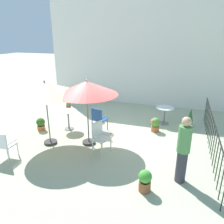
{
  "coord_description": "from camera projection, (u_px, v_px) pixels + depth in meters",
  "views": [
    {
      "loc": [
        2.4,
        -6.81,
        3.53
      ],
      "look_at": [
        0.0,
        0.43,
        0.79
      ],
      "focal_mm": 34.82,
      "sensor_mm": 36.0,
      "label": 1
    }
  ],
  "objects": [
    {
      "name": "ground_plane",
      "position": [
        108.0,
        136.0,
        7.99
      ],
      "size": [
        60.0,
        60.0,
        0.0
      ],
      "primitive_type": "plane",
      "color": "#AFB595"
    },
    {
      "name": "villa_facade",
      "position": [
        136.0,
        52.0,
        10.95
      ],
      "size": [
        9.37,
        0.3,
        5.32
      ],
      "primitive_type": "cube",
      "color": "white",
      "rests_on": "ground"
    },
    {
      "name": "terrace_railing",
      "position": [
        213.0,
        131.0,
        6.74
      ],
      "size": [
        0.03,
        5.67,
        1.01
      ],
      "color": "black",
      "rests_on": "ground"
    },
    {
      "name": "patio_umbrella_0",
      "position": [
        87.0,
        88.0,
        6.8
      ],
      "size": [
        1.99,
        1.99,
        2.22
      ],
      "color": "#2D2D2D",
      "rests_on": "ground"
    },
    {
      "name": "patio_umbrella_1",
      "position": [
        45.0,
        89.0,
        6.81
      ],
      "size": [
        2.22,
        2.22,
        2.19
      ],
      "color": "#2D2D2D",
      "rests_on": "ground"
    },
    {
      "name": "cafe_table_0",
      "position": [
        165.0,
        112.0,
        8.93
      ],
      "size": [
        0.74,
        0.74,
        0.71
      ],
      "color": "silver",
      "rests_on": "ground"
    },
    {
      "name": "cafe_table_1",
      "position": [
        68.0,
        117.0,
        8.39
      ],
      "size": [
        0.66,
        0.66,
        0.76
      ],
      "color": "white",
      "rests_on": "ground"
    },
    {
      "name": "patio_chair_0",
      "position": [
        99.0,
        118.0,
        8.17
      ],
      "size": [
        0.55,
        0.52,
        0.95
      ],
      "color": "#25509D",
      "rests_on": "ground"
    },
    {
      "name": "patio_chair_1",
      "position": [
        100.0,
        135.0,
        6.74
      ],
      "size": [
        0.57,
        0.58,
        0.99
      ],
      "color": "silver",
      "rests_on": "ground"
    },
    {
      "name": "patio_chair_2",
      "position": [
        4.0,
        144.0,
        6.35
      ],
      "size": [
        0.47,
        0.44,
        0.88
      ],
      "color": "silver",
      "rests_on": "ground"
    },
    {
      "name": "potted_plant_0",
      "position": [
        98.0,
        114.0,
        9.3
      ],
      "size": [
        0.35,
        0.37,
        0.49
      ],
      "color": "#B35B34",
      "rests_on": "ground"
    },
    {
      "name": "potted_plant_1",
      "position": [
        145.0,
        180.0,
        5.1
      ],
      "size": [
        0.32,
        0.32,
        0.56
      ],
      "color": "brown",
      "rests_on": "ground"
    },
    {
      "name": "potted_plant_2",
      "position": [
        190.0,
        117.0,
        8.66
      ],
      "size": [
        0.23,
        0.23,
        0.77
      ],
      "color": "brown",
      "rests_on": "ground"
    },
    {
      "name": "potted_plant_3",
      "position": [
        68.0,
        102.0,
        10.64
      ],
      "size": [
        0.23,
        0.23,
        0.77
      ],
      "color": "#9D4331",
      "rests_on": "ground"
    },
    {
      "name": "potted_plant_4",
      "position": [
        41.0,
        124.0,
        8.41
      ],
      "size": [
        0.33,
        0.33,
        0.49
      ],
      "color": "#CC6D3E",
      "rests_on": "ground"
    },
    {
      "name": "potted_plant_5",
      "position": [
        155.0,
        124.0,
        8.28
      ],
      "size": [
        0.36,
        0.36,
        0.55
      ],
      "color": "#BE6436",
      "rests_on": "ground"
    },
    {
      "name": "standing_person",
      "position": [
        183.0,
        149.0,
        5.25
      ],
      "size": [
        0.43,
        0.43,
        1.75
      ],
      "color": "#33333D",
      "rests_on": "ground"
    }
  ]
}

